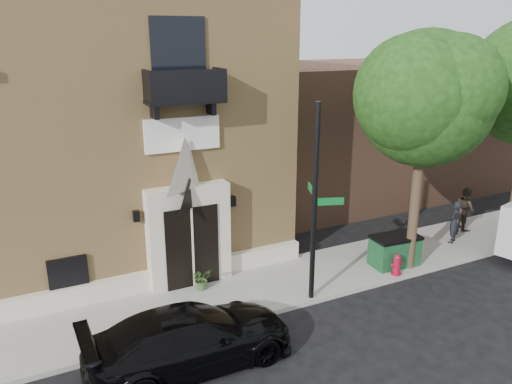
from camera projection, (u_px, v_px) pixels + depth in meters
ground at (257, 320)px, 14.09m from camera, size 120.00×120.00×0.00m
sidewalk at (264, 287)px, 15.78m from camera, size 42.00×3.00×0.15m
church at (87, 123)px, 18.21m from camera, size 12.20×11.01×9.30m
neighbour_building at (386, 125)px, 25.92m from camera, size 18.00×8.00×6.40m
street_tree_left at (429, 98)px, 15.19m from camera, size 4.97×4.38×7.77m
black_sedan at (191, 338)px, 11.98m from camera, size 5.13×2.14×1.48m
street_sign at (315, 204)px, 14.17m from camera, size 0.89×1.12×5.85m
fire_hydrant at (397, 265)px, 16.34m from camera, size 0.41×0.33×0.72m
dumpster at (395, 250)px, 16.99m from camera, size 1.70×1.05×1.07m
planter at (202, 279)px, 15.42m from camera, size 0.67×0.60×0.68m
pedestrian_near at (454, 222)px, 18.77m from camera, size 0.71×0.64×1.62m
pedestrian_far at (465, 209)px, 20.07m from camera, size 0.90×1.01×1.74m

